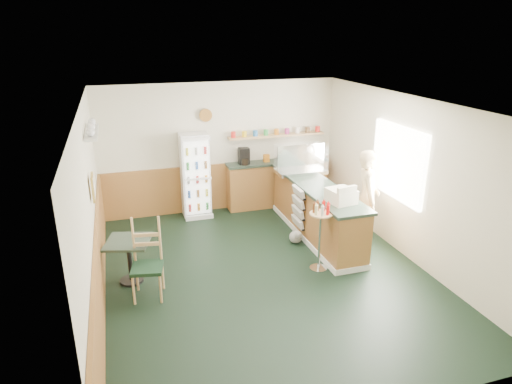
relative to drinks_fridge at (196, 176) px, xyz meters
name	(u,v)px	position (x,y,z in m)	size (l,w,h in m)	color
ground	(265,273)	(0.60, -2.74, -0.86)	(6.00, 6.00, 0.00)	black
room_envelope	(238,171)	(0.37, -2.01, 0.66)	(5.04, 6.02, 2.72)	beige
service_counter	(316,213)	(1.95, -1.66, -0.40)	(0.68, 3.01, 1.01)	olive
back_counter	(277,181)	(1.78, 0.06, -0.31)	(2.24, 0.42, 1.69)	olive
drinks_fridge	(196,176)	(0.00, 0.00, 0.00)	(0.57, 0.51, 1.73)	white
display_case	(301,159)	(1.95, -0.87, 0.42)	(0.98, 0.51, 0.55)	silver
cash_register	(341,196)	(1.95, -2.58, 0.26)	(0.39, 0.41, 0.23)	beige
shopkeeper	(367,198)	(2.65, -2.24, 0.01)	(0.58, 0.42, 1.75)	tan
condiment_stand	(321,226)	(1.47, -2.85, -0.11)	(0.37, 0.37, 1.14)	silver
newspaper_rack	(298,208)	(1.59, -1.65, -0.26)	(0.10, 0.48, 0.76)	black
cafe_table	(129,253)	(-1.45, -2.35, -0.37)	(0.79, 0.79, 0.70)	black
cafe_chair	(146,256)	(-1.23, -2.76, -0.25)	(0.51, 0.51, 1.18)	black
dog_doorstop	(296,237)	(1.47, -1.87, -0.73)	(0.23, 0.30, 0.28)	gray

